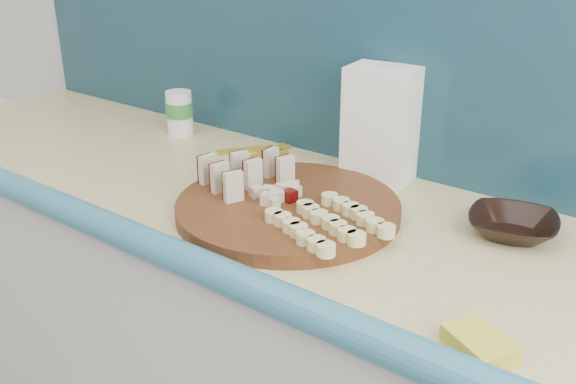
% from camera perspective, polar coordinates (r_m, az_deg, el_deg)
% --- Properties ---
extents(kitchen_counter, '(2.20, 0.63, 0.91)m').
position_cam_1_polar(kitchen_counter, '(1.58, -1.60, -15.57)').
color(kitchen_counter, silver).
rests_on(kitchen_counter, ground).
extents(backsplash, '(2.20, 0.02, 0.50)m').
position_cam_1_polar(backsplash, '(1.49, 5.25, 12.16)').
color(backsplash, teal).
rests_on(backsplash, kitchen_counter).
extents(cutting_board, '(0.56, 0.56, 0.03)m').
position_cam_1_polar(cutting_board, '(1.25, 0.00, -1.42)').
color(cutting_board, '#41230E').
rests_on(cutting_board, kitchen_counter).
extents(apple_wedges, '(0.16, 0.19, 0.06)m').
position_cam_1_polar(apple_wedges, '(1.31, -3.92, 1.81)').
color(apple_wedges, beige).
rests_on(apple_wedges, cutting_board).
extents(apple_chunks, '(0.07, 0.08, 0.02)m').
position_cam_1_polar(apple_chunks, '(1.26, -0.65, 0.04)').
color(apple_chunks, beige).
rests_on(apple_chunks, cutting_board).
extents(banana_slices, '(0.22, 0.21, 0.02)m').
position_cam_1_polar(banana_slices, '(1.14, 3.63, -2.70)').
color(banana_slices, '#ECE190').
rests_on(banana_slices, cutting_board).
extents(brown_bowl, '(0.19, 0.19, 0.04)m').
position_cam_1_polar(brown_bowl, '(1.23, 19.34, -2.85)').
color(brown_bowl, black).
rests_on(brown_bowl, kitchen_counter).
extents(flour_bag, '(0.16, 0.12, 0.25)m').
position_cam_1_polar(flour_bag, '(1.40, 8.26, 5.98)').
color(flour_bag, white).
rests_on(flour_bag, kitchen_counter).
extents(canister, '(0.07, 0.07, 0.12)m').
position_cam_1_polar(canister, '(1.73, -9.63, 7.03)').
color(canister, white).
rests_on(canister, kitchen_counter).
extents(sponge, '(0.11, 0.10, 0.03)m').
position_cam_1_polar(sponge, '(0.91, 16.68, -12.89)').
color(sponge, yellow).
rests_on(sponge, kitchen_counter).
extents(banana_peel, '(0.21, 0.17, 0.01)m').
position_cam_1_polar(banana_peel, '(1.57, -2.21, 3.39)').
color(banana_peel, gold).
rests_on(banana_peel, kitchen_counter).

